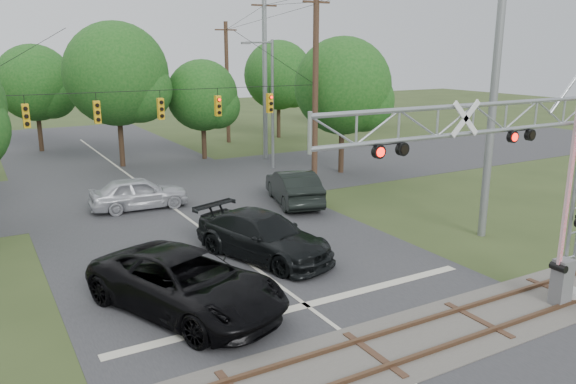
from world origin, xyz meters
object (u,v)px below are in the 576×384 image
pickup_black (186,283)px  car_dark (263,236)px  traffic_signal_span (177,97)px  streetlight (270,98)px  crossing_gantry (518,173)px  sedan_silver (139,193)px

pickup_black → car_dark: (4.26, 3.00, -0.06)m
traffic_signal_span → car_dark: traffic_signal_span is taller
traffic_signal_span → streetlight: size_ratio=2.23×
crossing_gantry → sedan_silver: 19.33m
traffic_signal_span → pickup_black: 14.43m
sedan_silver → streetlight: 12.68m
sedan_silver → streetlight: streetlight is taller
crossing_gantry → car_dark: size_ratio=1.72×
traffic_signal_span → streetlight: traffic_signal_span is taller
sedan_silver → streetlight: size_ratio=0.57×
crossing_gantry → car_dark: bearing=114.5°
traffic_signal_span → car_dark: bearing=-90.7°
crossing_gantry → car_dark: (-3.84, 8.44, -3.73)m
crossing_gantry → traffic_signal_span: size_ratio=0.55×
traffic_signal_span → streetlight: bearing=31.8°
car_dark → pickup_black: bearing=-163.7°
pickup_black → crossing_gantry: bearing=-56.4°
streetlight → crossing_gantry: bearing=-100.8°
pickup_black → sedan_silver: pickup_black is taller
crossing_gantry → streetlight: 23.87m
crossing_gantry → car_dark: crossing_gantry is taller
crossing_gantry → sedan_silver: size_ratio=2.15×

